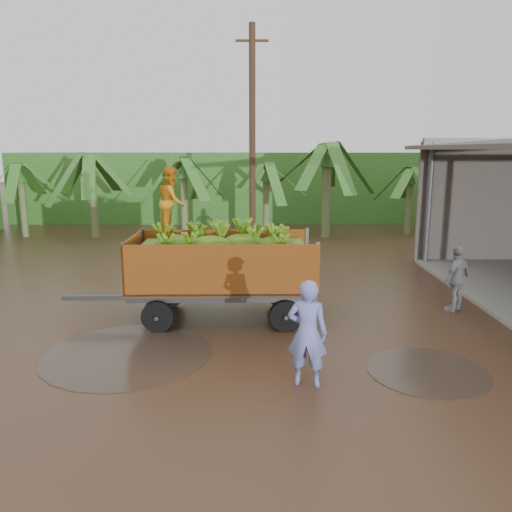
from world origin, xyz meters
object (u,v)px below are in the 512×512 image
at_px(banana_trailer, 222,265).
at_px(utility_pole, 252,138).
at_px(man_blue, 307,333).
at_px(man_grey, 457,278).

distance_m(banana_trailer, utility_pole, 8.92).
bearing_deg(man_blue, utility_pole, -72.12).
height_order(man_blue, utility_pole, utility_pole).
xyz_separation_m(banana_trailer, man_blue, (1.57, -3.28, -0.36)).
xyz_separation_m(man_blue, man_grey, (3.90, 3.79, -0.09)).
bearing_deg(man_blue, banana_trailer, -51.06).
bearing_deg(utility_pole, man_grey, -58.55).
height_order(banana_trailer, man_blue, banana_trailer).
distance_m(man_blue, utility_pole, 12.17).
bearing_deg(man_blue, man_grey, -122.47).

